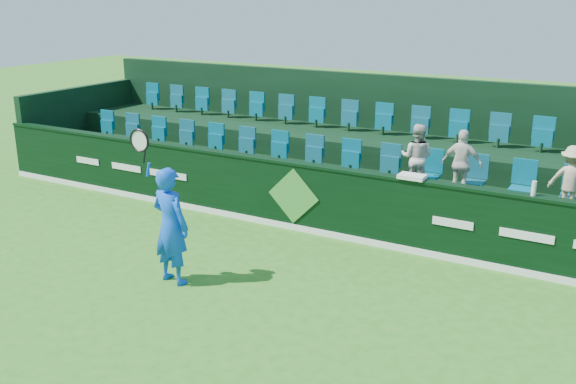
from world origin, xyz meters
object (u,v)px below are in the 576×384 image
Objects in this scene: spectator_middle at (462,164)px; spectator_right at (571,180)px; tennis_player at (170,225)px; drinks_bottle at (534,188)px; towel at (412,177)px; spectator_left at (417,157)px.

spectator_middle is 1.87m from spectator_right.
tennis_player is 5.78m from drinks_bottle.
towel is at bearing 33.62° from spectator_right.
spectator_right reaches higher than towel.
spectator_right is at bearing 179.42° from spectator_middle.
spectator_left is (2.54, 4.23, 0.48)m from tennis_player.
towel is at bearing 47.55° from tennis_player.
spectator_left is 5.37× the size of drinks_bottle.
tennis_player is at bearing 50.55° from spectator_middle.
tennis_player is 5.45m from spectator_middle.
drinks_bottle is (1.44, -1.12, 0.04)m from spectator_middle.
drinks_bottle reaches higher than towel.
towel is (0.30, -1.12, -0.06)m from spectator_left.
towel is (-0.56, -1.12, -0.05)m from spectator_middle.
spectator_left is at bearing 105.01° from towel.
tennis_player is 6.78m from spectator_right.
drinks_bottle is at bearing 32.64° from tennis_player.
tennis_player is 4.23m from towel.
spectator_left reaches higher than towel.
tennis_player is at bearing 47.63° from spectator_right.
spectator_left is at bearing 58.99° from tennis_player.
spectator_middle is 5.28× the size of drinks_bottle.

